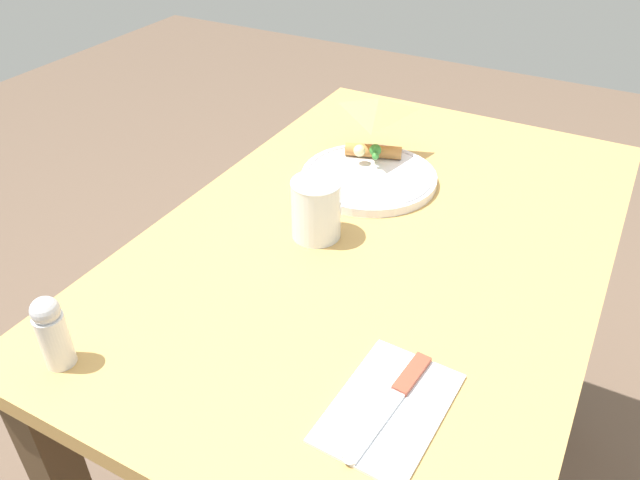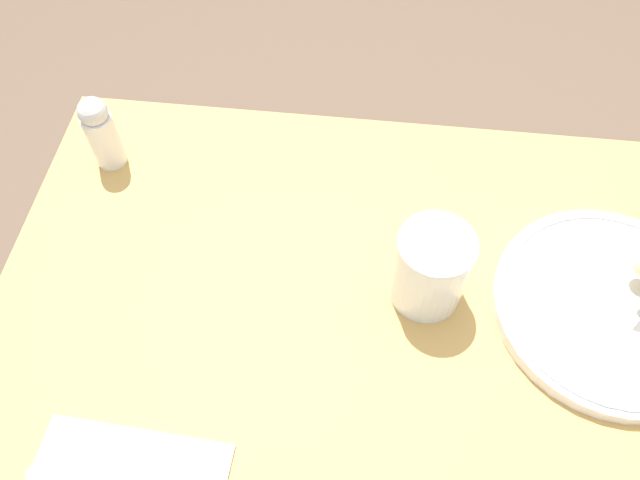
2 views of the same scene
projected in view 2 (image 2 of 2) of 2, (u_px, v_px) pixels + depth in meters
name	position (u px, v px, depth m)	size (l,w,h in m)	color
dining_table	(453.00, 417.00, 0.74)	(1.04, 0.67, 0.78)	tan
plate_pizza	(615.00, 304.00, 0.65)	(0.24, 0.24, 0.05)	white
milk_glass	(430.00, 270.00, 0.64)	(0.08, 0.08, 0.10)	white
salt_shaker	(101.00, 132.00, 0.73)	(0.04, 0.04, 0.10)	silver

